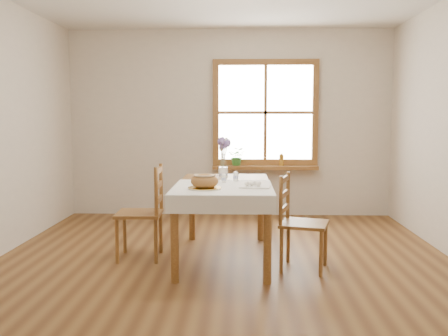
{
  "coord_description": "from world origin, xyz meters",
  "views": [
    {
      "loc": [
        0.17,
        -4.52,
        1.41
      ],
      "look_at": [
        0.0,
        0.3,
        0.9
      ],
      "focal_mm": 40.0,
      "sensor_mm": 36.0,
      "label": 1
    }
  ],
  "objects_px": {
    "chair_left": "(139,212)",
    "flower_vase": "(223,173)",
    "chair_right": "(304,222)",
    "bread_plate": "(205,188)",
    "dining_table": "(224,192)"
  },
  "relations": [
    {
      "from": "bread_plate",
      "to": "chair_left",
      "type": "bearing_deg",
      "value": 146.92
    },
    {
      "from": "dining_table",
      "to": "flower_vase",
      "type": "relative_size",
      "value": 14.58
    },
    {
      "from": "dining_table",
      "to": "bread_plate",
      "type": "relative_size",
      "value": 5.58
    },
    {
      "from": "bread_plate",
      "to": "chair_right",
      "type": "bearing_deg",
      "value": 8.1
    },
    {
      "from": "chair_left",
      "to": "flower_vase",
      "type": "distance_m",
      "value": 0.97
    },
    {
      "from": "chair_left",
      "to": "flower_vase",
      "type": "bearing_deg",
      "value": 114.58
    },
    {
      "from": "chair_left",
      "to": "flower_vase",
      "type": "relative_size",
      "value": 8.44
    },
    {
      "from": "dining_table",
      "to": "bread_plate",
      "type": "xyz_separation_m",
      "value": [
        -0.16,
        -0.46,
        0.1
      ]
    },
    {
      "from": "chair_right",
      "to": "flower_vase",
      "type": "bearing_deg",
      "value": 62.27
    },
    {
      "from": "chair_left",
      "to": "bread_plate",
      "type": "relative_size",
      "value": 3.23
    },
    {
      "from": "chair_left",
      "to": "chair_right",
      "type": "xyz_separation_m",
      "value": [
        1.58,
        -0.32,
        -0.02
      ]
    },
    {
      "from": "chair_right",
      "to": "bread_plate",
      "type": "distance_m",
      "value": 0.97
    },
    {
      "from": "dining_table",
      "to": "chair_left",
      "type": "bearing_deg",
      "value": -178.64
    },
    {
      "from": "dining_table",
      "to": "chair_right",
      "type": "height_order",
      "value": "chair_right"
    },
    {
      "from": "chair_left",
      "to": "bread_plate",
      "type": "height_order",
      "value": "chair_left"
    }
  ]
}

